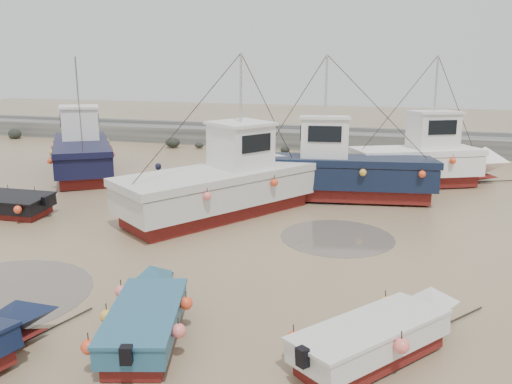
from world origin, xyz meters
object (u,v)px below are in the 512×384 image
at_px(cabin_boat_1, 231,181).
at_px(person, 160,199).
at_px(cabin_boat_3, 427,158).
at_px(dinghy_3, 385,332).
at_px(dinghy_2, 148,312).
at_px(cabin_boat_0, 81,150).
at_px(cabin_boat_2, 332,169).

bearing_deg(cabin_boat_1, person, -163.46).
bearing_deg(cabin_boat_1, cabin_boat_3, 76.60).
bearing_deg(dinghy_3, dinghy_2, -134.13).
xyz_separation_m(cabin_boat_0, cabin_boat_1, (10.42, -4.79, -0.01)).
xyz_separation_m(cabin_boat_0, cabin_boat_3, (18.04, 2.55, 0.06)).
distance_m(cabin_boat_1, cabin_boat_3, 10.58).
xyz_separation_m(dinghy_3, cabin_boat_0, (-16.85, 13.54, 0.76)).
height_order(cabin_boat_0, cabin_boat_2, same).
bearing_deg(person, cabin_boat_2, -176.72).
height_order(dinghy_2, cabin_boat_3, cabin_boat_3).
xyz_separation_m(dinghy_2, person, (-5.22, 10.52, -0.56)).
relative_size(dinghy_3, cabin_boat_2, 0.45).
relative_size(cabin_boat_1, cabin_boat_3, 1.17).
relative_size(dinghy_2, cabin_boat_2, 0.48).
distance_m(dinghy_2, cabin_boat_3, 17.89).
relative_size(dinghy_2, person, 3.18).
relative_size(dinghy_2, cabin_boat_0, 0.54).
bearing_deg(person, dinghy_2, 101.89).
height_order(dinghy_2, cabin_boat_1, cabin_boat_1).
bearing_deg(dinghy_3, cabin_boat_2, 141.84).
xyz_separation_m(cabin_boat_0, person, (6.60, -3.68, -1.31)).
xyz_separation_m(cabin_boat_0, cabin_boat_2, (13.94, -1.33, 0.00)).
bearing_deg(cabin_boat_2, cabin_boat_0, 74.85).
xyz_separation_m(dinghy_3, cabin_boat_1, (-6.44, 8.75, 0.75)).
relative_size(dinghy_2, cabin_boat_1, 0.51).
distance_m(dinghy_2, dinghy_3, 5.07).
bearing_deg(person, cabin_boat_0, -43.66).
xyz_separation_m(dinghy_2, cabin_boat_2, (2.11, 12.87, 0.75)).
bearing_deg(cabin_boat_2, cabin_boat_3, -56.30).
height_order(cabin_boat_3, person, cabin_boat_3).
bearing_deg(cabin_boat_2, dinghy_3, -176.25).
height_order(cabin_boat_0, person, cabin_boat_0).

